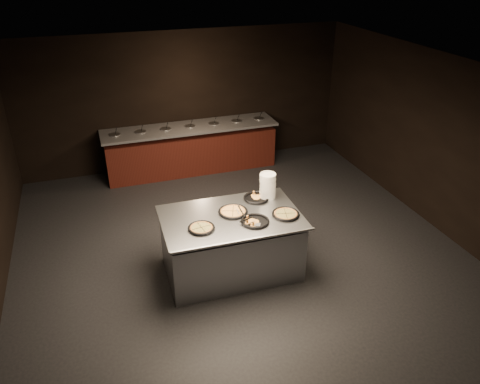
# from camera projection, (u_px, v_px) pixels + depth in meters

# --- Properties ---
(room) EXTENTS (7.02, 8.02, 2.92)m
(room) POSITION_uv_depth(u_px,v_px,m) (246.00, 179.00, 6.65)
(room) COLOR black
(room) RESTS_ON ground
(salad_bar) EXTENTS (3.70, 0.83, 1.18)m
(salad_bar) POSITION_uv_depth(u_px,v_px,m) (191.00, 151.00, 10.10)
(salad_bar) COLOR #4C1A11
(salad_bar) RESTS_ON ground
(serving_counter) EXTENTS (2.03, 1.33, 0.96)m
(serving_counter) POSITION_uv_depth(u_px,v_px,m) (231.00, 245.00, 6.93)
(serving_counter) COLOR #B1B3B8
(serving_counter) RESTS_ON ground
(plate_stack) EXTENTS (0.25, 0.25, 0.39)m
(plate_stack) POSITION_uv_depth(u_px,v_px,m) (268.00, 186.00, 7.11)
(plate_stack) COLOR white
(plate_stack) RESTS_ON serving_counter
(pan_veggie_whole) EXTENTS (0.37, 0.37, 0.04)m
(pan_veggie_whole) POSITION_uv_depth(u_px,v_px,m) (201.00, 228.00, 6.38)
(pan_veggie_whole) COLOR black
(pan_veggie_whole) RESTS_ON serving_counter
(pan_cheese_whole) EXTENTS (0.43, 0.43, 0.04)m
(pan_cheese_whole) POSITION_uv_depth(u_px,v_px,m) (233.00, 212.00, 6.77)
(pan_cheese_whole) COLOR black
(pan_cheese_whole) RESTS_ON serving_counter
(pan_cheese_slices_a) EXTENTS (0.39, 0.39, 0.04)m
(pan_cheese_slices_a) POSITION_uv_depth(u_px,v_px,m) (256.00, 198.00, 7.14)
(pan_cheese_slices_a) COLOR black
(pan_cheese_slices_a) RESTS_ON serving_counter
(pan_cheese_slices_b) EXTENTS (0.40, 0.40, 0.04)m
(pan_cheese_slices_b) POSITION_uv_depth(u_px,v_px,m) (255.00, 221.00, 6.54)
(pan_cheese_slices_b) COLOR black
(pan_cheese_slices_b) RESTS_ON serving_counter
(pan_veggie_slices) EXTENTS (0.40, 0.40, 0.04)m
(pan_veggie_slices) POSITION_uv_depth(u_px,v_px,m) (286.00, 214.00, 6.71)
(pan_veggie_slices) COLOR black
(pan_veggie_slices) RESTS_ON serving_counter
(server_left) EXTENTS (0.14, 0.29, 0.15)m
(server_left) POSITION_uv_depth(u_px,v_px,m) (239.00, 211.00, 6.68)
(server_left) COLOR #B1B3B8
(server_left) RESTS_ON serving_counter
(server_right) EXTENTS (0.28, 0.18, 0.15)m
(server_right) POSITION_uv_depth(u_px,v_px,m) (249.00, 221.00, 6.44)
(server_right) COLOR #B1B3B8
(server_right) RESTS_ON serving_counter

